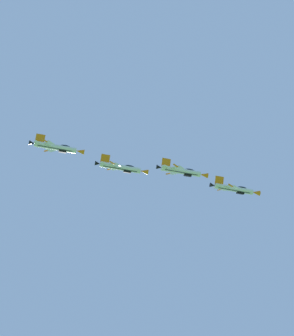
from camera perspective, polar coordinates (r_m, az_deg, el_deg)
fighter_jet_lead at (r=124.62m, az=12.37°, el=-2.94°), size 15.96×8.33×6.71m
fighter_jet_left_wing at (r=120.37m, az=4.99°, el=-0.46°), size 15.96×8.79×6.11m
fighter_jet_right_wing at (r=118.07m, az=-3.68°, el=0.06°), size 15.96×8.37×6.66m
fighter_jet_left_outer at (r=119.23m, az=-12.76°, el=2.89°), size 15.96×8.79×6.11m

